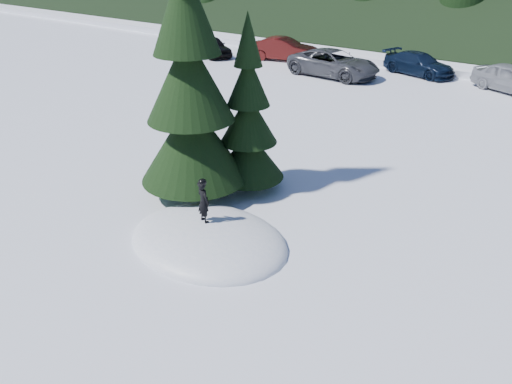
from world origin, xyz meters
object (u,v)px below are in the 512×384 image
Objects in this scene: spruce_tall at (190,89)px; car_3 at (419,64)px; car_2 at (334,63)px; spruce_short at (249,125)px; car_0 at (212,46)px; child_skier at (203,202)px; car_1 at (284,49)px.

car_3 is at bearing 91.85° from spruce_tall.
spruce_tall is at bearing -161.43° from car_2.
spruce_short reaches higher than car_0.
car_3 is at bearing -67.75° from child_skier.
spruce_short reaches higher than car_1.
car_1 is 1.01× the size of car_3.
car_1 reaches higher than car_3.
spruce_tall is 1.57× the size of car_2.
car_0 is 13.86m from car_3.
car_1 is at bearing -45.46° from car_0.
child_skier reaches higher than car_1.
spruce_short is 1.20× the size of car_1.
car_2 is at bearing 110.20° from spruce_short.
spruce_short is 19.66m from car_1.
spruce_tall is 7.53× the size of child_skier.
spruce_tall reaches higher than car_2.
spruce_short is at bearing -156.57° from car_2.
spruce_short is at bearing 54.46° from spruce_tall.
child_skier is 0.29× the size of car_0.
car_1 is at bearing -45.00° from child_skier.
car_1 is (-9.31, 18.08, -2.58)m from spruce_tall.
car_2 is (9.64, -0.01, 0.08)m from car_0.
spruce_short reaches higher than child_skier.
car_0 is at bearing 119.37° from car_3.
car_2 reaches higher than car_1.
car_0 is 9.64m from car_2.
car_1 is 5.23m from car_2.
car_0 is at bearing 131.01° from spruce_tall.
child_skier reaches higher than car_0.
car_0 reaches higher than car_3.
car_2 is (-4.44, 16.18, -2.56)m from spruce_tall.
spruce_tall is 1.94× the size of car_3.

